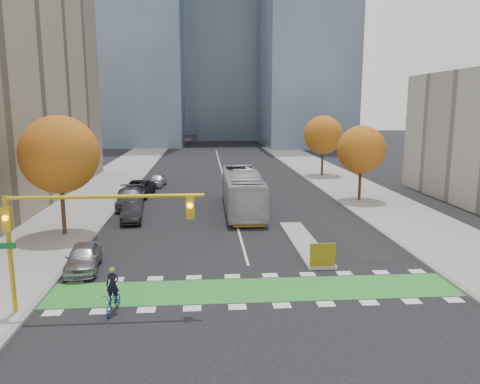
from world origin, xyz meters
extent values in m
plane|color=black|center=(0.00, 0.00, 0.00)|extent=(300.00, 300.00, 0.00)
cube|color=gray|center=(-13.50, 20.00, 0.07)|extent=(7.00, 120.00, 0.15)
cube|color=gray|center=(13.50, 20.00, 0.07)|extent=(7.00, 120.00, 0.15)
cube|color=gray|center=(-10.00, 20.00, 0.07)|extent=(0.30, 120.00, 0.16)
cube|color=gray|center=(10.00, 20.00, 0.07)|extent=(0.30, 120.00, 0.16)
cube|color=#2D8A2F|center=(0.00, 1.50, 0.01)|extent=(20.00, 3.00, 0.01)
cube|color=silver|center=(0.00, 40.00, 0.01)|extent=(0.15, 70.00, 0.01)
cube|color=black|center=(7.50, 30.00, 0.01)|extent=(2.50, 50.00, 0.01)
cube|color=gray|center=(4.00, 9.00, 0.08)|extent=(1.60, 10.00, 0.16)
cube|color=yellow|center=(4.00, 4.20, 0.80)|extent=(1.40, 0.12, 1.30)
cube|color=#47566B|center=(20.00, 85.00, 30.00)|extent=(18.00, 24.00, 60.00)
cube|color=#47566B|center=(-4.00, 140.00, 40.00)|extent=(26.00, 26.00, 80.00)
cylinder|color=#332114|center=(-12.00, 12.00, 2.62)|extent=(0.28, 0.28, 5.25)
sphere|color=#A83D14|center=(-12.00, 12.00, 5.62)|extent=(5.20, 5.20, 5.20)
cylinder|color=#332114|center=(12.00, 22.00, 2.27)|extent=(0.28, 0.28, 4.55)
sphere|color=#A83D14|center=(12.00, 22.00, 4.88)|extent=(4.40, 4.40, 4.40)
cylinder|color=#332114|center=(12.50, 38.00, 2.45)|extent=(0.28, 0.28, 4.90)
sphere|color=#A83D14|center=(12.50, 38.00, 5.25)|extent=(4.80, 4.80, 4.80)
cylinder|color=#BF9914|center=(-10.50, -0.50, 2.60)|extent=(0.20, 0.20, 5.20)
cylinder|color=#BF9914|center=(-6.50, -0.50, 5.10)|extent=(8.20, 0.16, 0.16)
cube|color=#BF9914|center=(-10.50, -0.50, 4.20)|extent=(0.35, 0.28, 1.00)
sphere|color=orange|center=(-10.50, -0.68, 4.30)|extent=(0.22, 0.22, 0.22)
cube|color=#BF9914|center=(-3.00, -0.50, 4.60)|extent=(0.35, 0.28, 1.00)
sphere|color=orange|center=(-3.00, -0.68, 4.70)|extent=(0.22, 0.22, 0.22)
cube|color=#0C5926|center=(-10.50, -0.90, 3.20)|extent=(0.85, 0.04, 0.25)
imported|color=navy|center=(-6.37, -0.50, 0.46)|extent=(0.83, 1.82, 0.92)
imported|color=black|center=(-6.37, -0.50, 1.25)|extent=(0.61, 0.44, 1.57)
sphere|color=#597F2D|center=(-6.37, -0.50, 1.90)|extent=(0.27, 0.27, 0.27)
imported|color=#B8BCC0|center=(0.79, 18.88, 1.74)|extent=(2.98, 12.49, 3.47)
imported|color=gray|center=(-9.00, 5.00, 0.72)|extent=(2.13, 4.37, 1.44)
imported|color=black|center=(-8.03, 15.97, 0.73)|extent=(2.01, 4.58, 1.46)
imported|color=#48484D|center=(-8.92, 20.97, 0.84)|extent=(2.97, 6.02, 1.68)
imported|color=black|center=(-9.00, 25.97, 0.80)|extent=(3.25, 5.98, 1.59)
imported|color=#AAAAAF|center=(-7.63, 32.00, 0.70)|extent=(2.09, 4.27, 1.40)
camera|label=1|loc=(-2.37, -19.84, 8.79)|focal=35.00mm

